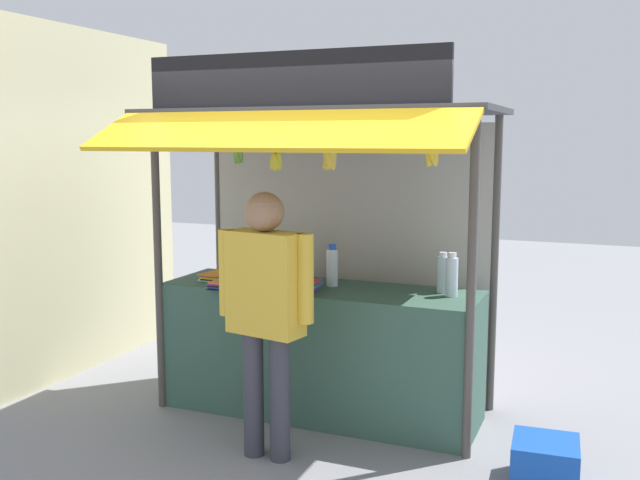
% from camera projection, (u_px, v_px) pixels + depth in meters
% --- Properties ---
extents(ground_plane, '(20.00, 20.00, 0.00)m').
position_uv_depth(ground_plane, '(320.00, 412.00, 5.39)').
color(ground_plane, gray).
extents(stall_counter, '(2.34, 0.70, 0.96)m').
position_uv_depth(stall_counter, '(320.00, 350.00, 5.32)').
color(stall_counter, '#385B4C').
rests_on(stall_counter, ground).
extents(stall_structure, '(2.54, 1.63, 2.60)m').
position_uv_depth(stall_structure, '(328.00, 200.00, 5.31)').
color(stall_structure, '#4C4742').
rests_on(stall_structure, ground).
extents(water_bottle_far_left, '(0.08, 0.08, 0.29)m').
position_uv_depth(water_bottle_far_left, '(443.00, 274.00, 5.05)').
color(water_bottle_far_left, silver).
rests_on(water_bottle_far_left, stall_counter).
extents(water_bottle_front_right, '(0.07, 0.07, 0.25)m').
position_uv_depth(water_bottle_front_right, '(271.00, 266.00, 5.49)').
color(water_bottle_front_right, silver).
rests_on(water_bottle_front_right, stall_counter).
extents(water_bottle_left, '(0.09, 0.09, 0.31)m').
position_uv_depth(water_bottle_left, '(452.00, 276.00, 4.94)').
color(water_bottle_left, silver).
rests_on(water_bottle_left, stall_counter).
extents(water_bottle_back_left, '(0.07, 0.07, 0.26)m').
position_uv_depth(water_bottle_back_left, '(303.00, 264.00, 5.51)').
color(water_bottle_back_left, silver).
rests_on(water_bottle_back_left, stall_counter).
extents(water_bottle_mid_left, '(0.09, 0.09, 0.31)m').
position_uv_depth(water_bottle_mid_left, '(332.00, 266.00, 5.28)').
color(water_bottle_mid_left, silver).
rests_on(water_bottle_mid_left, stall_counter).
extents(magazine_stack_right, '(0.26, 0.30, 0.07)m').
position_uv_depth(magazine_stack_right, '(300.00, 285.00, 5.15)').
color(magazine_stack_right, blue).
rests_on(magazine_stack_right, stall_counter).
extents(magazine_stack_center, '(0.22, 0.27, 0.06)m').
position_uv_depth(magazine_stack_center, '(217.00, 276.00, 5.51)').
color(magazine_stack_center, green).
rests_on(magazine_stack_center, stall_counter).
extents(magazine_stack_rear_center, '(0.25, 0.27, 0.06)m').
position_uv_depth(magazine_stack_rear_center, '(227.00, 284.00, 5.23)').
color(magazine_stack_rear_center, black).
rests_on(magazine_stack_rear_center, stall_counter).
extents(banana_bunch_rightmost, '(0.11, 0.11, 0.28)m').
position_uv_depth(banana_bunch_rightmost, '(330.00, 158.00, 4.61)').
color(banana_bunch_rightmost, '#332D23').
extents(banana_bunch_inner_right, '(0.10, 0.10, 0.29)m').
position_uv_depth(banana_bunch_inner_right, '(276.00, 161.00, 4.76)').
color(banana_bunch_inner_right, '#332D23').
extents(banana_bunch_inner_left, '(0.10, 0.09, 0.25)m').
position_uv_depth(banana_bunch_inner_left, '(432.00, 154.00, 4.35)').
color(banana_bunch_inner_left, '#332D23').
extents(banana_bunch_leftmost, '(0.08, 0.08, 0.25)m').
position_uv_depth(banana_bunch_leftmost, '(238.00, 154.00, 4.87)').
color(banana_bunch_leftmost, '#332D23').
extents(vendor_person, '(0.65, 0.29, 1.72)m').
position_uv_depth(vendor_person, '(265.00, 301.00, 4.48)').
color(vendor_person, '#383842').
rests_on(vendor_person, ground).
extents(plastic_crate, '(0.41, 0.41, 0.27)m').
position_uv_depth(plastic_crate, '(545.00, 462.00, 4.25)').
color(plastic_crate, '#194CB2').
rests_on(plastic_crate, ground).
extents(neighbour_wall, '(0.20, 2.40, 2.98)m').
position_uv_depth(neighbour_wall, '(84.00, 201.00, 6.37)').
color(neighbour_wall, beige).
rests_on(neighbour_wall, ground).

